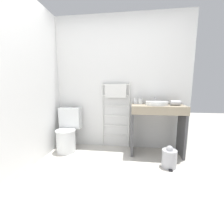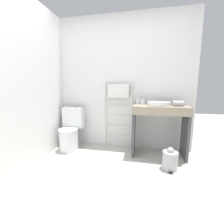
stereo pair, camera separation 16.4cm
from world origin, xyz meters
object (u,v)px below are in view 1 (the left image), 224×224
cup_near_edge (140,101)px  trash_bin (169,158)px  towel_radiator (116,101)px  cup_near_wall (136,101)px  toilet (68,132)px  sink_basin (157,103)px  hair_dryer (176,103)px

cup_near_edge → trash_bin: size_ratio=0.29×
towel_radiator → cup_near_wall: towel_radiator is taller
towel_radiator → cup_near_edge: towel_radiator is taller
towel_radiator → trash_bin: towel_radiator is taller
toilet → cup_near_edge: 1.47m
cup_near_edge → trash_bin: cup_near_edge is taller
cup_near_edge → cup_near_wall: bearing=156.2°
toilet → towel_radiator: size_ratio=0.63×
toilet → cup_near_wall: (1.26, 0.19, 0.58)m
cup_near_edge → trash_bin: bearing=-52.9°
cup_near_wall → trash_bin: size_ratio=0.28×
cup_near_wall → cup_near_edge: cup_near_edge is taller
toilet → sink_basin: 1.70m
sink_basin → cup_near_wall: (-0.34, 0.16, 0.01)m
sink_basin → trash_bin: size_ratio=1.12×
hair_dryer → trash_bin: hair_dryer is taller
toilet → sink_basin: size_ratio=2.15×
towel_radiator → cup_near_wall: size_ratio=13.66×
toilet → cup_near_edge: size_ratio=8.38×
toilet → hair_dryer: bearing=0.7°
towel_radiator → hair_dryer: 1.05m
toilet → trash_bin: bearing=-12.7°
toilet → trash_bin: (1.76, -0.40, -0.20)m
hair_dryer → trash_bin: (-0.15, -0.42, -0.78)m
trash_bin → hair_dryer: bearing=70.1°
towel_radiator → trash_bin: bearing=-36.8°
toilet → sink_basin: sink_basin is taller
toilet → sink_basin: (1.61, 0.03, 0.57)m
cup_near_wall → sink_basin: bearing=-24.3°
towel_radiator → sink_basin: (0.72, -0.22, -0.01)m
sink_basin → toilet: bearing=-178.8°
toilet → hair_dryer: hair_dryer is taller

